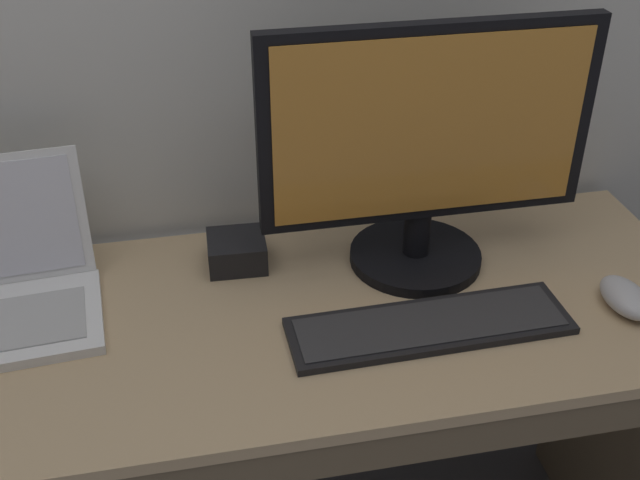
{
  "coord_description": "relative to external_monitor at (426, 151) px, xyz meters",
  "views": [
    {
      "loc": [
        -0.08,
        -1.05,
        1.6
      ],
      "look_at": [
        0.14,
        0.0,
        0.92
      ],
      "focal_mm": 44.14,
      "sensor_mm": 36.0,
      "label": 1
    }
  ],
  "objects": [
    {
      "name": "external_monitor",
      "position": [
        0.0,
        0.0,
        0.0
      ],
      "size": [
        0.58,
        0.24,
        0.45
      ],
      "color": "black",
      "rests_on": "desk"
    },
    {
      "name": "external_drive_box",
      "position": [
        -0.33,
        0.07,
        -0.2
      ],
      "size": [
        0.11,
        0.11,
        0.05
      ],
      "primitive_type": "cube",
      "rotation": [
        0.0,
        0.0,
        -0.04
      ],
      "color": "black",
      "rests_on": "desk"
    },
    {
      "name": "desk",
      "position": [
        -0.34,
        -0.11,
        -0.5
      ],
      "size": [
        1.65,
        0.57,
        0.78
      ],
      "color": "tan",
      "rests_on": "ground"
    },
    {
      "name": "computer_mouse",
      "position": [
        0.31,
        -0.2,
        -0.21
      ],
      "size": [
        0.07,
        0.12,
        0.04
      ],
      "primitive_type": "ellipsoid",
      "rotation": [
        0.0,
        0.0,
        0.03
      ],
      "color": "#B7B7BC",
      "rests_on": "desk"
    },
    {
      "name": "wired_keyboard",
      "position": [
        -0.04,
        -0.19,
        -0.22
      ],
      "size": [
        0.47,
        0.14,
        0.02
      ],
      "color": "black",
      "rests_on": "desk"
    }
  ]
}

